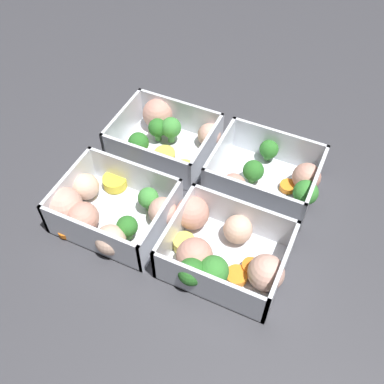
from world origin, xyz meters
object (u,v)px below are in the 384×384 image
(container_near_right, at_px, (166,135))
(container_far_right, at_px, (105,210))
(container_near_left, at_px, (271,177))
(container_far_left, at_px, (220,251))

(container_near_right, relative_size, container_far_right, 0.86)
(container_near_left, relative_size, container_far_left, 0.92)
(container_near_right, xyz_separation_m, container_far_right, (0.01, 0.17, 0.00))
(container_near_right, height_order, container_far_left, same)
(container_near_left, bearing_deg, container_near_right, -4.19)
(container_near_left, xyz_separation_m, container_far_left, (0.02, 0.15, 0.00))
(container_near_left, bearing_deg, container_far_right, 39.91)
(container_near_left, height_order, container_far_right, same)
(container_far_left, xyz_separation_m, container_far_right, (0.17, 0.01, -0.00))
(container_near_left, bearing_deg, container_far_left, 82.81)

